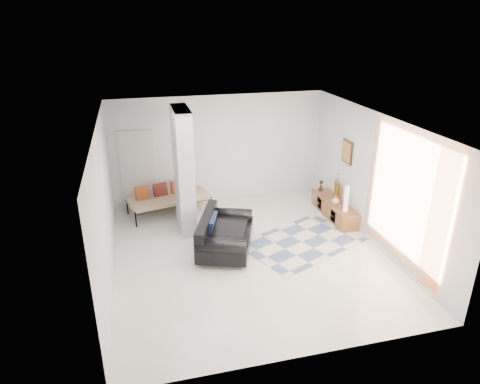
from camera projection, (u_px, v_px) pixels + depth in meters
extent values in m
plane|color=beige|center=(249.00, 254.00, 8.93)|extent=(6.00, 6.00, 0.00)
plane|color=white|center=(250.00, 122.00, 7.86)|extent=(6.00, 6.00, 0.00)
plane|color=silver|center=(219.00, 149.00, 11.08)|extent=(6.00, 0.00, 6.00)
plane|color=silver|center=(309.00, 275.00, 5.71)|extent=(6.00, 0.00, 6.00)
plane|color=silver|center=(104.00, 206.00, 7.77)|extent=(0.00, 6.00, 6.00)
plane|color=silver|center=(375.00, 180.00, 9.02)|extent=(0.00, 6.00, 6.00)
cube|color=silver|center=(184.00, 170.00, 9.58)|extent=(0.35, 1.20, 2.80)
cube|color=silver|center=(138.00, 170.00, 10.72)|extent=(0.85, 0.06, 2.04)
plane|color=orange|center=(404.00, 199.00, 7.95)|extent=(0.00, 2.55, 2.55)
cube|color=#37220F|center=(347.00, 152.00, 10.03)|extent=(0.04, 0.45, 0.55)
cube|color=brown|center=(334.00, 209.00, 10.54)|extent=(0.45, 1.78, 0.40)
cube|color=#37220F|center=(333.00, 216.00, 10.14)|extent=(0.02, 0.24, 0.28)
cube|color=#37220F|center=(320.00, 203.00, 10.85)|extent=(0.02, 0.24, 0.28)
cube|color=gold|center=(338.00, 189.00, 10.65)|extent=(0.09, 0.32, 0.40)
cube|color=silver|center=(339.00, 206.00, 10.07)|extent=(0.04, 0.10, 0.12)
cylinder|color=silver|center=(201.00, 264.00, 8.47)|extent=(0.05, 0.05, 0.10)
cylinder|color=silver|center=(213.00, 230.00, 9.81)|extent=(0.05, 0.05, 0.10)
cylinder|color=silver|center=(242.00, 267.00, 8.39)|extent=(0.05, 0.05, 0.10)
cylinder|color=silver|center=(248.00, 232.00, 9.73)|extent=(0.05, 0.05, 0.10)
cube|color=black|center=(226.00, 239.00, 9.03)|extent=(1.54, 1.94, 0.30)
cube|color=black|center=(207.00, 224.00, 8.94)|extent=(0.78, 1.66, 0.36)
cylinder|color=black|center=(221.00, 246.00, 8.27)|extent=(1.00, 0.60, 0.28)
cylinder|color=black|center=(230.00, 214.00, 9.61)|extent=(1.00, 0.60, 0.28)
cube|color=black|center=(212.00, 223.00, 8.92)|extent=(0.35, 0.63, 0.31)
cylinder|color=black|center=(136.00, 219.00, 9.99)|extent=(0.04, 0.04, 0.40)
cylinder|color=black|center=(212.00, 204.00, 10.82)|extent=(0.04, 0.04, 0.40)
cylinder|color=black|center=(127.00, 207.00, 10.65)|extent=(0.04, 0.04, 0.40)
cylinder|color=black|center=(199.00, 193.00, 11.48)|extent=(0.04, 0.04, 0.40)
cube|color=beige|center=(169.00, 199.00, 10.67)|extent=(2.10, 1.26, 0.12)
cube|color=#94391B|center=(142.00, 193.00, 10.44)|extent=(0.37, 0.24, 0.33)
cube|color=maroon|center=(160.00, 190.00, 10.63)|extent=(0.37, 0.24, 0.33)
cube|color=#94391B|center=(178.00, 187.00, 10.82)|extent=(0.37, 0.24, 0.33)
cube|color=beige|center=(302.00, 242.00, 9.40)|extent=(2.95, 2.52, 0.01)
cylinder|color=white|center=(346.00, 199.00, 9.84)|extent=(0.11, 0.11, 0.61)
imported|color=white|center=(336.00, 200.00, 10.31)|extent=(0.19, 0.19, 0.18)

